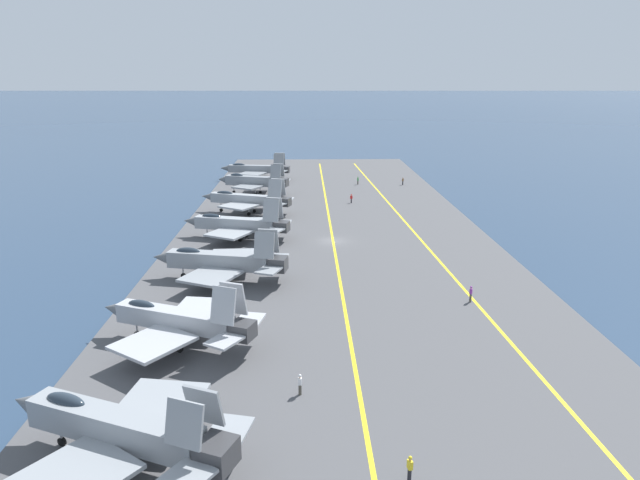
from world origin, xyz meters
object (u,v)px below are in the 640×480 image
at_px(parked_jet_nearest, 118,428).
at_px(crew_yellow_vest, 410,467).
at_px(parked_jet_fourth, 237,224).
at_px(crew_green_vest, 358,180).
at_px(crew_red_vest, 351,198).
at_px(crew_purple_vest, 471,293).
at_px(parked_jet_fifth, 247,199).
at_px(parked_jet_seventh, 256,169).
at_px(parked_jet_third, 221,261).
at_px(parked_jet_sixth, 254,181).
at_px(crew_white_vest, 300,383).
at_px(crew_brown_vest, 403,181).
at_px(parked_jet_second, 178,320).

relative_size(parked_jet_nearest, crew_yellow_vest, 9.47).
height_order(parked_jet_fourth, crew_green_vest, parked_jet_fourth).
bearing_deg(crew_red_vest, parked_jet_nearest, 164.98).
xyz_separation_m(parked_jet_fourth, crew_purple_vest, (-25.33, -27.56, -1.33)).
bearing_deg(crew_green_vest, parked_jet_nearest, 166.22).
relative_size(parked_jet_fourth, parked_jet_fifth, 0.98).
xyz_separation_m(parked_jet_seventh, crew_yellow_vest, (-103.97, -17.48, -1.53)).
bearing_deg(parked_jet_seventh, parked_jet_third, -178.76).
bearing_deg(parked_jet_fourth, parked_jet_seventh, 1.56).
height_order(parked_jet_nearest, crew_purple_vest, parked_jet_nearest).
bearing_deg(parked_jet_sixth, crew_white_vest, -172.54).
height_order(parked_jet_seventh, crew_brown_vest, parked_jet_seventh).
bearing_deg(parked_jet_fourth, parked_jet_sixth, 0.84).
height_order(parked_jet_sixth, crew_brown_vest, parked_jet_sixth).
bearing_deg(crew_green_vest, parked_jet_fifth, 141.64).
height_order(crew_yellow_vest, crew_white_vest, crew_yellow_vest).
xyz_separation_m(parked_jet_nearest, parked_jet_seventh, (101.88, -0.11, -0.05)).
bearing_deg(crew_purple_vest, crew_yellow_vest, 157.54).
bearing_deg(parked_jet_sixth, parked_jet_fourth, -179.16).
distance_m(parked_jet_nearest, crew_white_vest, 13.54).
height_order(parked_jet_nearest, parked_jet_seventh, parked_jet_seventh).
relative_size(parked_jet_fifth, crew_brown_vest, 10.04).
height_order(parked_jet_second, crew_green_vest, parked_jet_second).
distance_m(parked_jet_second, parked_jet_seventh, 85.67).
relative_size(crew_yellow_vest, crew_red_vest, 1.02).
distance_m(parked_jet_fourth, crew_yellow_vest, 55.49).
bearing_deg(parked_jet_second, crew_green_vest, -16.33).
relative_size(parked_jet_fifth, crew_green_vest, 9.58).
bearing_deg(crew_green_vest, crew_white_vest, 172.01).
relative_size(parked_jet_nearest, parked_jet_fourth, 1.00).
bearing_deg(parked_jet_third, parked_jet_second, 175.35).
xyz_separation_m(crew_red_vest, crew_brown_vest, (18.53, -12.93, -0.01)).
height_order(parked_jet_second, parked_jet_seventh, parked_jet_second).
height_order(parked_jet_third, parked_jet_fifth, parked_jet_fifth).
bearing_deg(parked_jet_third, crew_purple_vest, -105.08).
bearing_deg(parked_jet_fifth, crew_purple_vest, -146.25).
height_order(crew_yellow_vest, crew_green_vest, crew_green_vest).
height_order(crew_green_vest, crew_brown_vest, crew_green_vest).
bearing_deg(crew_yellow_vest, crew_green_vest, -3.35).
distance_m(parked_jet_third, parked_jet_seventh, 68.82).
xyz_separation_m(parked_jet_nearest, crew_brown_vest, (94.07, -33.19, -1.61)).
bearing_deg(parked_jet_seventh, parked_jet_second, -179.93).
height_order(parked_jet_nearest, crew_white_vest, parked_jet_nearest).
bearing_deg(crew_brown_vest, parked_jet_second, 157.05).
xyz_separation_m(parked_jet_fourth, crew_brown_vest, (43.07, -31.69, -1.39)).
bearing_deg(crew_brown_vest, parked_jet_nearest, 160.56).
distance_m(parked_jet_second, crew_white_vest, 13.85).
bearing_deg(crew_purple_vest, crew_brown_vest, -3.46).
relative_size(parked_jet_seventh, crew_yellow_vest, 9.56).
height_order(parked_jet_fourth, crew_yellow_vest, parked_jet_fourth).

